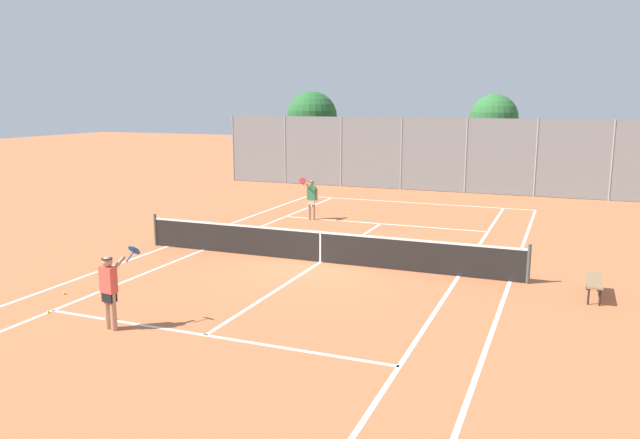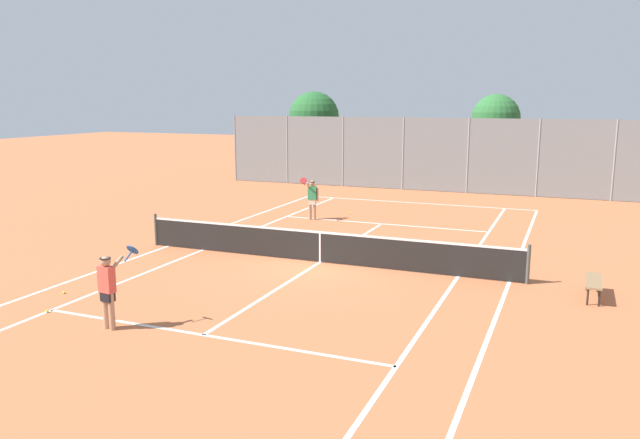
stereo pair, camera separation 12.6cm
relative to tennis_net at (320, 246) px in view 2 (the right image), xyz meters
The scene contains 13 objects.
ground_plane 0.51m from the tennis_net, ahead, with size 120.00×120.00×0.00m, color #BC663D.
court_line_markings 0.51m from the tennis_net, ahead, with size 11.10×23.90×0.01m.
tennis_net is the anchor object (origin of this frame).
player_near_side 7.15m from the tennis_net, 106.64° to the right, with size 0.73×0.72×1.77m.
player_far_left 6.85m from the tennis_net, 114.97° to the left, with size 0.55×0.83×1.77m.
loose_tennis_ball_0 8.29m from the tennis_net, 103.05° to the left, with size 0.07×0.07×0.07m, color #D1DB33.
loose_tennis_ball_1 7.19m from the tennis_net, 131.96° to the right, with size 0.07×0.07×0.07m, color #D1DB33.
loose_tennis_ball_2 6.80m from the tennis_net, 110.40° to the right, with size 0.07×0.07×0.07m, color #D1DB33.
loose_tennis_ball_3 7.75m from the tennis_net, 121.92° to the right, with size 0.07×0.07×0.07m, color #D1DB33.
courtside_bench 7.56m from the tennis_net, ahead, with size 0.36×1.50×0.47m.
back_fence 16.13m from the tennis_net, 90.00° to the left, with size 24.29×0.08×3.91m.
tree_behind_left 20.05m from the tennis_net, 113.41° to the left, with size 3.04×3.04×5.32m.
tree_behind_right 19.14m from the tennis_net, 81.74° to the left, with size 2.63×2.63×5.13m.
Camera 2 is at (6.89, -16.83, 4.81)m, focal length 35.00 mm.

